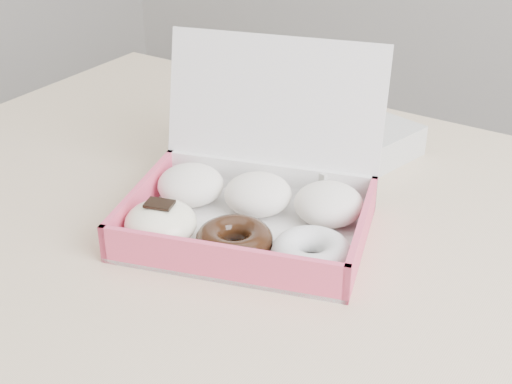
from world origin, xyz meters
The scene contains 3 objects.
table centered at (0.00, 0.00, 0.67)m, with size 1.20×0.80×0.75m.
donut_box centered at (-0.03, -0.04, 0.78)m, with size 0.34×0.32×0.20m.
newspapers centered at (-0.08, 0.19, 0.77)m, with size 0.28×0.22×0.04m, color silver.
Camera 1 is at (0.37, -0.65, 1.20)m, focal length 50.00 mm.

